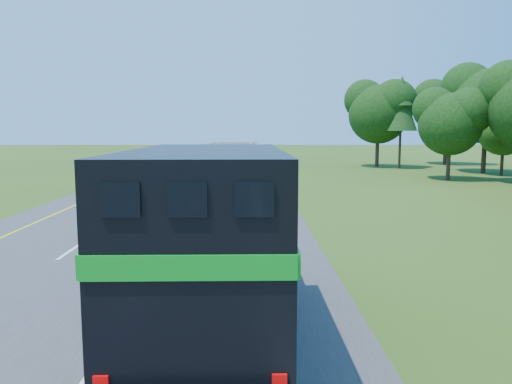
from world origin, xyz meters
TOP-DOWN VIEW (x-y plane):
  - road at (0.00, 50.00)m, footprint 15.00×260.00m
  - lane_markings at (0.00, 50.00)m, footprint 11.15×260.00m
  - horse_truck at (3.95, 12.10)m, footprint 2.99×9.23m
  - white_suv at (-3.70, 47.92)m, footprint 3.71×7.30m
  - far_car at (-4.08, 104.36)m, footprint 2.42×5.21m

SIDE VIEW (x-z plane):
  - road at x=0.00m, z-range 0.00..0.04m
  - lane_markings at x=0.00m, z-range 0.04..0.05m
  - far_car at x=-4.08m, z-range 0.04..1.77m
  - white_suv at x=-3.70m, z-range 0.04..2.01m
  - horse_truck at x=3.95m, z-range 0.18..4.26m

